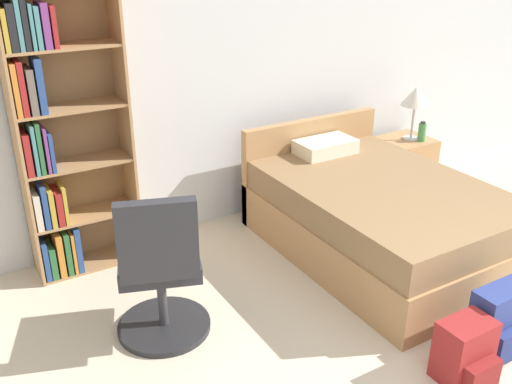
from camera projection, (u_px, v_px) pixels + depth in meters
wall_back at (248, 68)px, 4.73m from camera, size 9.00×0.06×2.60m
bookshelf at (58, 140)px, 3.92m from camera, size 0.77×0.31×2.04m
bed at (376, 214)px, 4.46m from camera, size 1.36×1.98×0.85m
office_chair at (160, 274)px, 3.40m from camera, size 0.62×0.68×1.03m
nightstand at (402, 163)px, 5.62m from camera, size 0.52×0.47×0.50m
table_lamp at (416, 98)px, 5.35m from camera, size 0.27×0.27×0.52m
water_bottle at (422, 132)px, 5.44m from camera, size 0.07×0.07×0.19m
backpack_blue at (499, 322)px, 3.39m from camera, size 0.36×0.23×0.43m
backpack_red at (466, 352)px, 3.19m from camera, size 0.31×0.28×0.37m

